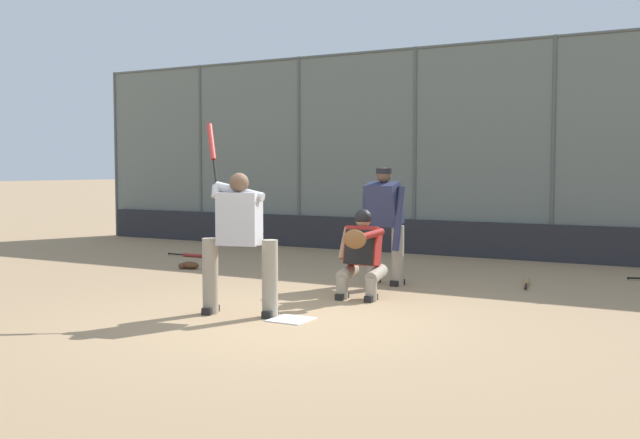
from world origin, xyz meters
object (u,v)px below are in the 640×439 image
batter_at_plate (239,238)px  catcher_behind_plate (361,252)px  spare_bat_first_base_side (192,255)px  spare_bat_near_backstop (359,256)px  spare_bat_by_padding (527,282)px  baseball_loose (273,283)px  umpire_home (384,222)px  fielding_glove_on_dirt (189,265)px

batter_at_plate → catcher_behind_plate: bearing=-127.2°
catcher_behind_plate → spare_bat_first_base_side: 5.41m
batter_at_plate → spare_bat_near_backstop: size_ratio=2.87×
spare_bat_by_padding → spare_bat_first_base_side: 6.37m
catcher_behind_plate → spare_bat_near_backstop: bearing=-69.0°
batter_at_plate → baseball_loose: batter_at_plate is taller
umpire_home → fielding_glove_on_dirt: size_ratio=4.99×
spare_bat_near_backstop → spare_bat_by_padding: (-3.55, 1.70, 0.00)m
spare_bat_near_backstop → fielding_glove_on_dirt: 3.29m
catcher_behind_plate → baseball_loose: bearing=-16.4°
spare_bat_first_base_side → spare_bat_near_backstop: bearing=28.1°
batter_at_plate → baseball_loose: bearing=-81.3°
umpire_home → spare_bat_near_backstop: 3.36m
fielding_glove_on_dirt → umpire_home: bearing=-179.4°
spare_bat_first_base_side → fielding_glove_on_dirt: fielding_glove_on_dirt is taller
umpire_home → batter_at_plate: bearing=83.1°
fielding_glove_on_dirt → baseball_loose: (-2.23, 0.85, -0.02)m
spare_bat_near_backstop → spare_bat_by_padding: size_ratio=0.87×
batter_at_plate → spare_bat_first_base_side: 5.86m
catcher_behind_plate → spare_bat_near_backstop: 4.40m
catcher_behind_plate → spare_bat_near_backstop: size_ratio=1.49×
umpire_home → fielding_glove_on_dirt: (3.55, 0.04, -0.85)m
spare_bat_near_backstop → batter_at_plate: bearing=-58.6°
spare_bat_by_padding → baseball_loose: bearing=108.7°
spare_bat_first_base_side → umpire_home: bearing=-14.7°
catcher_behind_plate → spare_bat_near_backstop: (1.96, -3.90, -0.56)m
spare_bat_by_padding → baseball_loose: 3.66m
batter_at_plate → spare_bat_first_base_side: (4.06, -4.14, -0.86)m
spare_bat_first_base_side → baseball_loose: baseball_loose is taller
catcher_behind_plate → spare_bat_first_base_side: bearing=-33.1°
umpire_home → spare_bat_by_padding: 2.24m
catcher_behind_plate → spare_bat_first_base_side: catcher_behind_plate is taller
catcher_behind_plate → fielding_glove_on_dirt: (3.76, -1.14, -0.54)m
catcher_behind_plate → umpire_home: (0.21, -1.17, 0.31)m
spare_bat_by_padding → baseball_loose: (3.11, 1.92, 0.00)m
batter_at_plate → fielding_glove_on_dirt: size_ratio=6.55×
baseball_loose → batter_at_plate: bearing=112.4°
spare_bat_near_backstop → umpire_home: bearing=-38.4°
batter_at_plate → spare_bat_by_padding: bearing=-134.5°
spare_bat_by_padding → fielding_glove_on_dirt: bearing=88.4°
umpire_home → fielding_glove_on_dirt: bearing=4.0°
batter_at_plate → spare_bat_near_backstop: batter_at_plate is taller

